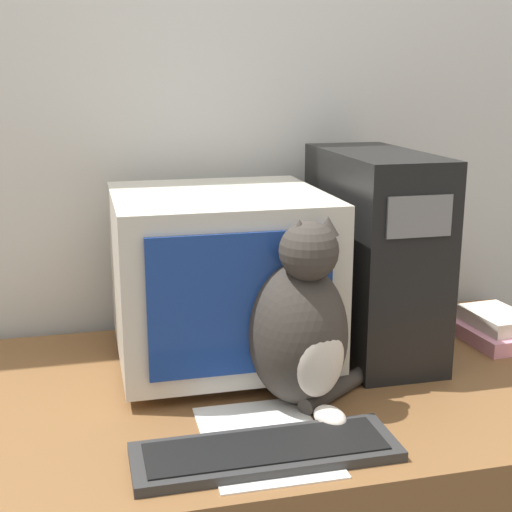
% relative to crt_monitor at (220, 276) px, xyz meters
% --- Properties ---
extents(wall_back, '(7.00, 0.05, 2.50)m').
position_rel_crt_monitor_xyz_m(wall_back, '(0.09, 0.32, 0.29)').
color(wall_back, silver).
rests_on(wall_back, ground_plane).
extents(crt_monitor, '(0.44, 0.44, 0.38)m').
position_rel_crt_monitor_xyz_m(crt_monitor, '(0.00, 0.00, 0.00)').
color(crt_monitor, beige).
rests_on(crt_monitor, desk).
extents(computer_tower, '(0.19, 0.43, 0.46)m').
position_rel_crt_monitor_xyz_m(computer_tower, '(0.35, 0.00, 0.03)').
color(computer_tower, black).
rests_on(computer_tower, desk).
extents(keyboard, '(0.45, 0.14, 0.02)m').
position_rel_crt_monitor_xyz_m(keyboard, '(-0.01, -0.42, -0.19)').
color(keyboard, '#2D2D2D').
rests_on(keyboard, desk).
extents(cat, '(0.30, 0.28, 0.37)m').
position_rel_crt_monitor_xyz_m(cat, '(0.11, -0.24, -0.04)').
color(cat, '#38332D').
rests_on(cat, desk).
extents(book_stack, '(0.16, 0.21, 0.07)m').
position_rel_crt_monitor_xyz_m(book_stack, '(0.66, -0.03, -0.16)').
color(book_stack, pink).
rests_on(book_stack, desk).
extents(pen, '(0.13, 0.01, 0.01)m').
position_rel_crt_monitor_xyz_m(pen, '(-0.10, -0.34, -0.19)').
color(pen, maroon).
rests_on(pen, desk).
extents(paper_sheet, '(0.21, 0.30, 0.00)m').
position_rel_crt_monitor_xyz_m(paper_sheet, '(0.01, -0.37, -0.19)').
color(paper_sheet, white).
rests_on(paper_sheet, desk).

